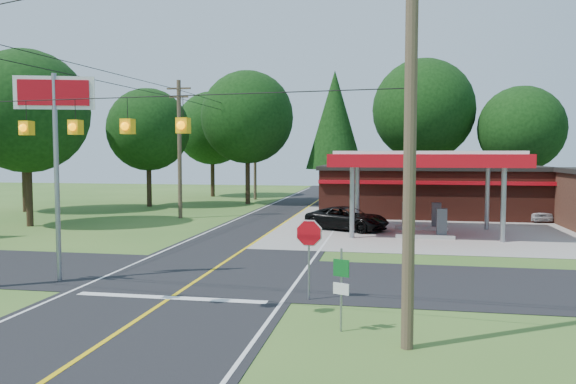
% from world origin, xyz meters
% --- Properties ---
extents(ground, '(120.00, 120.00, 0.00)m').
position_xyz_m(ground, '(0.00, 0.00, 0.00)').
color(ground, '#326021').
rests_on(ground, ground).
extents(main_highway, '(8.00, 120.00, 0.02)m').
position_xyz_m(main_highway, '(0.00, 0.00, 0.01)').
color(main_highway, black).
rests_on(main_highway, ground).
extents(cross_road, '(70.00, 7.00, 0.02)m').
position_xyz_m(cross_road, '(0.00, 0.00, 0.01)').
color(cross_road, black).
rests_on(cross_road, ground).
extents(lane_center_yellow, '(0.15, 110.00, 0.00)m').
position_xyz_m(lane_center_yellow, '(0.00, 0.00, 0.03)').
color(lane_center_yellow, yellow).
rests_on(lane_center_yellow, main_highway).
extents(gas_canopy, '(10.60, 7.40, 4.88)m').
position_xyz_m(gas_canopy, '(9.00, 13.00, 4.27)').
color(gas_canopy, gray).
rests_on(gas_canopy, ground).
extents(convenience_store, '(16.40, 7.55, 3.80)m').
position_xyz_m(convenience_store, '(10.00, 22.98, 1.92)').
color(convenience_store, '#512017').
rests_on(convenience_store, ground).
extents(utility_pole_near_right, '(1.80, 0.30, 11.50)m').
position_xyz_m(utility_pole_near_right, '(7.50, -7.00, 5.96)').
color(utility_pole_near_right, '#473828').
rests_on(utility_pole_near_right, ground).
extents(utility_pole_far_left, '(1.80, 0.30, 10.00)m').
position_xyz_m(utility_pole_far_left, '(-8.00, 18.00, 5.20)').
color(utility_pole_far_left, '#473828').
rests_on(utility_pole_far_left, ground).
extents(utility_pole_north, '(0.30, 0.30, 9.50)m').
position_xyz_m(utility_pole_north, '(-6.50, 35.00, 4.75)').
color(utility_pole_north, '#473828').
rests_on(utility_pole_north, ground).
extents(overhead_beacons, '(17.04, 2.04, 1.03)m').
position_xyz_m(overhead_beacons, '(-1.00, -6.00, 6.21)').
color(overhead_beacons, black).
rests_on(overhead_beacons, ground).
extents(treeline_backdrop, '(70.27, 51.59, 13.30)m').
position_xyz_m(treeline_backdrop, '(0.82, 24.01, 7.49)').
color(treeline_backdrop, '#332316').
rests_on(treeline_backdrop, ground).
extents(suv_car, '(6.79, 6.79, 1.43)m').
position_xyz_m(suv_car, '(4.50, 13.73, 0.72)').
color(suv_car, black).
rests_on(suv_car, ground).
extents(sedan_car, '(4.27, 4.27, 1.26)m').
position_xyz_m(sedan_car, '(17.00, 21.00, 0.63)').
color(sedan_car, silver).
rests_on(sedan_car, ground).
extents(big_stop_sign, '(2.74, 0.91, 7.65)m').
position_xyz_m(big_stop_sign, '(-5.00, -2.01, 5.77)').
color(big_stop_sign, gray).
rests_on(big_stop_sign, ground).
extents(octagonal_stop_sign, '(0.91, 0.12, 2.65)m').
position_xyz_m(octagonal_stop_sign, '(4.50, -3.01, 1.99)').
color(octagonal_stop_sign, gray).
rests_on(octagonal_stop_sign, ground).
extents(route_sign_post, '(0.44, 0.20, 2.24)m').
position_xyz_m(route_sign_post, '(5.80, -6.02, 1.34)').
color(route_sign_post, gray).
rests_on(route_sign_post, ground).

